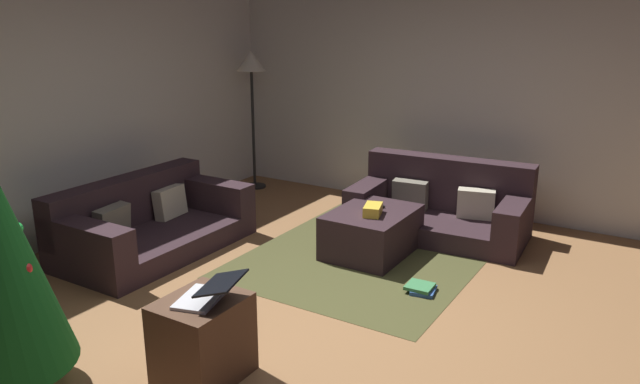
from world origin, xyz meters
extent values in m
plane|color=brown|center=(0.00, 0.00, 0.00)|extent=(6.40, 6.40, 0.00)
cube|color=beige|center=(0.00, 3.14, 1.30)|extent=(6.40, 0.12, 2.60)
cube|color=beige|center=(3.14, 0.00, 1.30)|extent=(0.12, 6.40, 2.60)
cube|color=#2D1E23|center=(0.37, 2.15, 0.10)|extent=(1.80, 0.98, 0.21)
cube|color=#2D1E23|center=(0.37, 2.52, 0.44)|extent=(1.80, 0.24, 0.46)
cube|color=#2D1E23|center=(1.15, 2.15, 0.36)|extent=(0.24, 0.98, 0.31)
cube|color=#2D1E23|center=(-0.41, 2.15, 0.36)|extent=(0.24, 0.98, 0.31)
cube|color=#BCB299|center=(0.73, 2.32, 0.36)|extent=(0.37, 0.18, 0.31)
cube|color=#716B5B|center=(0.01, 2.32, 0.36)|extent=(0.38, 0.19, 0.31)
cube|color=#2D1E23|center=(2.15, 0.04, 0.10)|extent=(1.00, 1.78, 0.20)
cube|color=#2D1E23|center=(2.47, 0.06, 0.47)|extent=(0.35, 1.74, 0.55)
cube|color=#2D1E23|center=(2.20, -0.70, 0.34)|extent=(0.90, 0.30, 0.27)
cube|color=#2D1E23|center=(2.10, 0.78, 0.34)|extent=(0.90, 0.30, 0.27)
cube|color=#BCB299|center=(2.30, -0.30, 0.35)|extent=(0.23, 0.38, 0.31)
cube|color=#716B5B|center=(2.25, 0.39, 0.35)|extent=(0.18, 0.37, 0.31)
cube|color=#2D1E23|center=(1.39, 0.39, 0.21)|extent=(0.90, 0.67, 0.41)
cube|color=gold|center=(1.30, 0.34, 0.46)|extent=(0.28, 0.21, 0.09)
cube|color=black|center=(1.55, 0.41, 0.42)|extent=(0.13, 0.16, 0.02)
cylinder|color=brown|center=(-1.73, 1.21, 0.11)|extent=(0.10, 0.10, 0.21)
sphere|color=red|center=(-1.63, 1.01, 0.82)|extent=(0.07, 0.07, 0.07)
sphere|color=yellow|center=(-1.47, 1.11, 0.57)|extent=(0.08, 0.08, 0.08)
sphere|color=green|center=(-1.54, 1.19, 0.99)|extent=(0.07, 0.07, 0.07)
cube|color=#4C3323|center=(-0.98, 0.34, 0.26)|extent=(0.52, 0.44, 0.53)
cube|color=silver|center=(-0.98, 0.34, 0.54)|extent=(0.38, 0.31, 0.02)
cube|color=black|center=(-0.94, 0.21, 0.66)|extent=(0.38, 0.30, 0.07)
cube|color=#2D5193|center=(0.85, -0.36, 0.02)|extent=(0.24, 0.22, 0.03)
cube|color=#387A47|center=(0.84, -0.32, 0.05)|extent=(0.21, 0.22, 0.03)
cylinder|color=black|center=(2.61, 2.71, 0.01)|extent=(0.28, 0.28, 0.02)
cylinder|color=black|center=(2.61, 2.71, 0.75)|extent=(0.04, 0.04, 1.49)
cone|color=beige|center=(2.61, 2.71, 1.61)|extent=(0.36, 0.36, 0.24)
cube|color=#424222|center=(1.39, 0.39, 0.00)|extent=(2.60, 2.00, 0.01)
camera|label=1|loc=(-3.39, -1.98, 2.17)|focal=33.91mm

